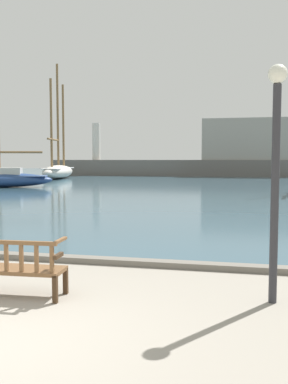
% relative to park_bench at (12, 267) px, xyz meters
% --- Properties ---
extents(harbor_water, '(100.00, 80.00, 0.08)m').
position_rel_park_bench_xyz_m(harbor_water, '(0.48, 42.47, -0.43)').
color(harbor_water, '#385666').
rests_on(harbor_water, ground).
extents(quay_edge_kerb, '(40.00, 0.30, 0.12)m').
position_rel_park_bench_xyz_m(quay_edge_kerb, '(0.48, 2.32, -0.41)').
color(quay_edge_kerb, slate).
rests_on(quay_edge_kerb, ground).
extents(park_bench, '(1.62, 0.60, 0.92)m').
position_rel_park_bench_xyz_m(park_bench, '(0.00, 0.00, 0.00)').
color(park_bench, '#3D2A19').
rests_on(park_bench, ground).
extents(sailboat_nearest_starboard, '(3.78, 9.02, 12.01)m').
position_rel_park_bench_xyz_m(sailboat_nearest_starboard, '(-15.23, 36.48, 0.61)').
color(sailboat_nearest_starboard, silver).
rests_on(sailboat_nearest_starboard, harbor_water).
extents(sailboat_far_starboard, '(7.52, 4.22, 9.12)m').
position_rel_park_bench_xyz_m(sailboat_far_starboard, '(-13.41, 22.40, 0.28)').
color(sailboat_far_starboard, navy).
rests_on(sailboat_far_starboard, harbor_water).
extents(lamp_post, '(0.28, 0.28, 3.49)m').
position_rel_park_bench_xyz_m(lamp_post, '(3.93, 0.58, 1.70)').
color(lamp_post, '#2D2D33').
rests_on(lamp_post, ground).
extents(far_breakwater, '(40.06, 2.40, 6.86)m').
position_rel_park_bench_xyz_m(far_breakwater, '(1.65, 45.52, 1.76)').
color(far_breakwater, '#66605B').
rests_on(far_breakwater, ground).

